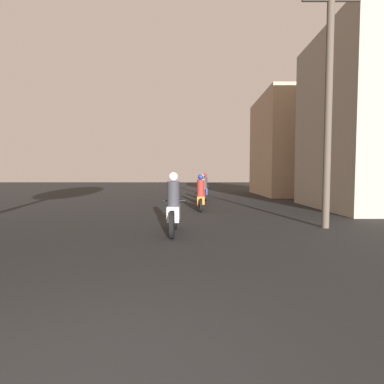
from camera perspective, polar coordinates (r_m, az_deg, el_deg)
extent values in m
cylinder|color=black|center=(8.46, -3.50, -4.77)|extent=(0.10, 0.67, 0.67)
cylinder|color=black|center=(7.18, -4.08, -6.21)|extent=(0.10, 0.67, 0.67)
cube|color=silver|center=(7.79, -3.77, -4.04)|extent=(0.30, 0.81, 0.38)
cylinder|color=black|center=(8.18, -3.60, -1.64)|extent=(0.60, 0.04, 0.04)
cylinder|color=#2D2D33|center=(7.66, -3.82, -0.36)|extent=(0.32, 0.32, 0.63)
sphere|color=silver|center=(7.65, -3.83, 2.90)|extent=(0.24, 0.24, 0.24)
cylinder|color=black|center=(13.47, 1.30, -2.00)|extent=(0.10, 0.56, 0.56)
cylinder|color=black|center=(12.22, 1.46, -2.54)|extent=(0.10, 0.56, 0.56)
cube|color=orange|center=(12.83, 1.38, -1.51)|extent=(0.30, 0.94, 0.34)
cylinder|color=black|center=(13.22, 1.33, -0.20)|extent=(0.60, 0.04, 0.04)
cylinder|color=maroon|center=(12.70, 1.39, 0.76)|extent=(0.32, 0.32, 0.69)
sphere|color=navy|center=(12.69, 1.40, 2.86)|extent=(0.24, 0.24, 0.24)
cylinder|color=black|center=(16.11, 1.48, -1.08)|extent=(0.10, 0.59, 0.59)
cylinder|color=black|center=(14.69, 1.65, -1.50)|extent=(0.10, 0.59, 0.59)
cube|color=red|center=(15.38, 1.57, -0.60)|extent=(0.30, 0.84, 0.37)
cylinder|color=black|center=(15.83, 1.51, 0.54)|extent=(0.60, 0.04, 0.04)
cylinder|color=#B28E47|center=(15.27, 1.58, 1.30)|extent=(0.32, 0.32, 0.66)
sphere|color=silver|center=(15.27, 1.58, 2.98)|extent=(0.24, 0.24, 0.24)
cylinder|color=black|center=(18.69, 2.06, -0.37)|extent=(0.10, 0.66, 0.66)
cylinder|color=black|center=(17.43, 2.23, -0.63)|extent=(0.10, 0.66, 0.66)
cube|color=#1E389E|center=(18.05, 2.14, 0.14)|extent=(0.30, 0.89, 0.40)
cylinder|color=black|center=(18.44, 2.09, 1.15)|extent=(0.60, 0.04, 0.04)
cylinder|color=#2D2D33|center=(17.93, 2.16, 1.81)|extent=(0.32, 0.32, 0.65)
sphere|color=#A51919|center=(17.93, 2.16, 3.23)|extent=(0.24, 0.24, 0.24)
cube|color=gray|center=(15.93, 32.17, 11.38)|extent=(5.52, 6.09, 7.80)
cube|color=tan|center=(24.22, 18.77, 8.24)|extent=(5.43, 7.39, 7.37)
cylinder|color=#4C4238|center=(9.53, 24.26, 14.46)|extent=(0.20, 0.20, 6.83)
cylinder|color=#4C4238|center=(10.50, 24.70, 30.24)|extent=(1.60, 0.10, 0.10)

